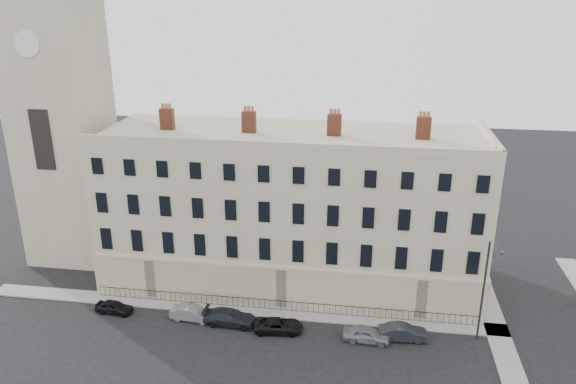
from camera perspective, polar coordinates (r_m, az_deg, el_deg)
name	(u,v)px	position (r m, az deg, el deg)	size (l,w,h in m)	color
ground	(343,352)	(47.67, 5.59, -15.92)	(160.00, 160.00, 0.00)	black
terrace	(291,208)	(54.94, 0.34, -1.68)	(36.22, 12.22, 17.00)	tan
church_tower	(57,85)	(61.73, -22.39, 10.06)	(8.00, 8.13, 44.00)	tan
pavement_terrace	(237,309)	(52.93, -5.19, -11.75)	(48.00, 2.00, 0.12)	gray
pavement_east_return	(490,311)	(55.55, 19.86, -11.34)	(2.00, 24.00, 0.12)	gray
railings	(281,305)	(52.30, -0.75, -11.45)	(35.00, 0.04, 0.96)	black
car_a	(114,307)	(54.37, -17.23, -11.09)	(1.37, 3.42, 1.16)	black
car_b	(192,313)	(51.74, -9.68, -12.04)	(1.37, 3.93, 1.30)	gray
car_c	(230,317)	(50.67, -5.91, -12.55)	(1.92, 4.73, 1.37)	black
car_d	(278,325)	(49.57, -0.98, -13.39)	(1.94, 4.22, 1.17)	black
car_e	(367,334)	(48.80, 7.99, -14.10)	(1.58, 3.93, 1.34)	gray
car_f	(403,332)	(49.49, 11.61, -13.81)	(1.43, 4.11, 1.35)	#21232C
streetlamp	(485,288)	(48.80, 19.35, -9.15)	(0.94, 1.85, 9.08)	#333338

